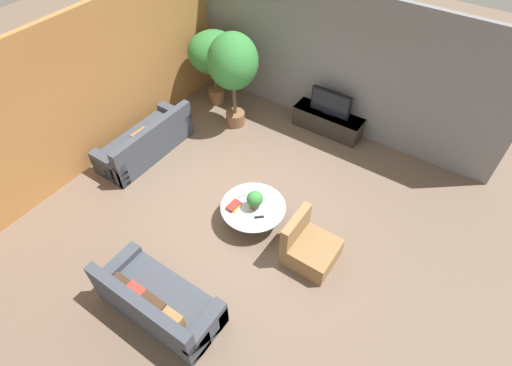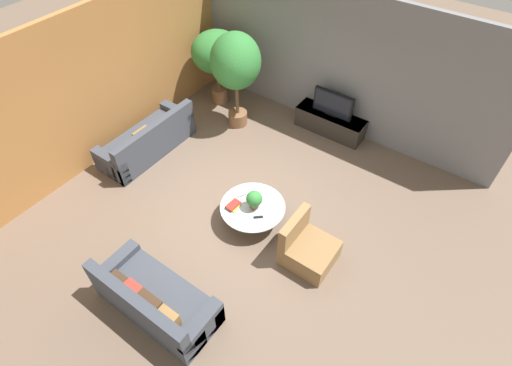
{
  "view_description": "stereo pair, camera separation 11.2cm",
  "coord_description": "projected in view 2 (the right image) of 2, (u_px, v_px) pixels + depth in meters",
  "views": [
    {
      "loc": [
        2.97,
        -3.85,
        5.76
      ],
      "look_at": [
        0.19,
        0.23,
        0.55
      ],
      "focal_mm": 28.0,
      "sensor_mm": 36.0,
      "label": 1
    },
    {
      "loc": [
        3.07,
        -3.79,
        5.76
      ],
      "look_at": [
        0.19,
        0.23,
        0.55
      ],
      "focal_mm": 28.0,
      "sensor_mm": 36.0,
      "label": 2
    }
  ],
  "objects": [
    {
      "name": "television",
      "position": [
        333.0,
        104.0,
        8.52
      ],
      "size": [
        0.9,
        0.13,
        0.55
      ],
      "color": "black",
      "rests_on": "media_console"
    },
    {
      "name": "potted_plant_tabletop",
      "position": [
        254.0,
        199.0,
        6.87
      ],
      "size": [
        0.29,
        0.29,
        0.36
      ],
      "color": "brown",
      "rests_on": "coffee_table"
    },
    {
      "name": "potted_palm_corner",
      "position": [
        236.0,
        64.0,
        8.16
      ],
      "size": [
        1.05,
        1.05,
        2.18
      ],
      "color": "brown",
      "rests_on": "ground"
    },
    {
      "name": "ground_plane",
      "position": [
        241.0,
        206.0,
        7.53
      ],
      "size": [
        24.0,
        24.0,
        0.0
      ],
      "primitive_type": "plane",
      "color": "brown"
    },
    {
      "name": "back_wall_stone",
      "position": [
        333.0,
        62.0,
        8.26
      ],
      "size": [
        7.4,
        0.12,
        3.0
      ],
      "primitive_type": "cube",
      "color": "slate",
      "rests_on": "ground"
    },
    {
      "name": "couch_by_wall",
      "position": [
        148.0,
        141.0,
        8.39
      ],
      "size": [
        0.84,
        2.12,
        0.84
      ],
      "rotation": [
        0.0,
        0.0,
        -1.57
      ],
      "color": "#3D424C",
      "rests_on": "ground"
    },
    {
      "name": "side_wall_left",
      "position": [
        113.0,
        77.0,
        7.86
      ],
      "size": [
        0.12,
        7.4,
        3.0
      ],
      "primitive_type": "cube",
      "color": "#B2753D",
      "rests_on": "ground"
    },
    {
      "name": "remote_silver",
      "position": [
        242.0,
        195.0,
        7.19
      ],
      "size": [
        0.11,
        0.16,
        0.02
      ],
      "primitive_type": "cube",
      "rotation": [
        0.0,
        0.0,
        -0.46
      ],
      "color": "gray",
      "rests_on": "coffee_table"
    },
    {
      "name": "book_stack",
      "position": [
        233.0,
        205.0,
        7.0
      ],
      "size": [
        0.21,
        0.27,
        0.06
      ],
      "color": "gold",
      "rests_on": "coffee_table"
    },
    {
      "name": "remote_black",
      "position": [
        258.0,
        217.0,
        6.84
      ],
      "size": [
        0.15,
        0.14,
        0.02
      ],
      "primitive_type": "cube",
      "rotation": [
        0.0,
        0.0,
        -0.85
      ],
      "color": "black",
      "rests_on": "coffee_table"
    },
    {
      "name": "coffee_table",
      "position": [
        253.0,
        210.0,
        7.1
      ],
      "size": [
        1.16,
        1.16,
        0.38
      ],
      "color": "black",
      "rests_on": "ground"
    },
    {
      "name": "potted_palm_tall",
      "position": [
        217.0,
        54.0,
        8.96
      ],
      "size": [
        1.15,
        1.15,
        1.77
      ],
      "color": "brown",
      "rests_on": "ground"
    },
    {
      "name": "armchair_wicker",
      "position": [
        307.0,
        248.0,
        6.54
      ],
      "size": [
        0.8,
        0.76,
        0.86
      ],
      "rotation": [
        0.0,
        0.0,
        1.57
      ],
      "color": "olive",
      "rests_on": "ground"
    },
    {
      "name": "couch_near_entry",
      "position": [
        155.0,
        300.0,
        5.9
      ],
      "size": [
        1.9,
        0.84,
        0.84
      ],
      "rotation": [
        0.0,
        0.0,
        3.14
      ],
      "color": "#3D424C",
      "rests_on": "ground"
    },
    {
      "name": "media_console",
      "position": [
        330.0,
        123.0,
        8.88
      ],
      "size": [
        1.57,
        0.5,
        0.48
      ],
      "color": "#2D2823",
      "rests_on": "ground"
    }
  ]
}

